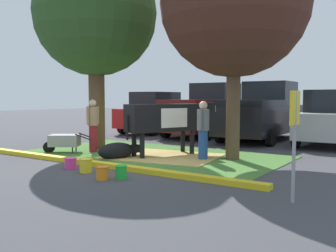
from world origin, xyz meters
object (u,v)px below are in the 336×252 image
Objects in this scene: shade_tree_left at (96,15)px; bucket_yellow at (86,165)px; sedan_red at (155,113)px; shade_tree_right at (234,3)px; parking_sign at (295,124)px; bucket_pink at (70,163)px; pickup_truck_black at (263,113)px; bucket_green at (121,172)px; wheelbarrow at (64,141)px; bucket_orange at (102,173)px; pickup_truck_maroon at (207,111)px; person_handler at (93,124)px; cow_holstein at (167,118)px; calf_lying at (117,151)px; person_visitor_near at (203,129)px; sedan_blue at (333,118)px.

bucket_yellow is at bearing -48.77° from shade_tree_left.
shade_tree_left is at bearing -72.99° from sedan_red.
shade_tree_right reaches higher than parking_sign.
bucket_pink is 8.96m from pickup_truck_black.
bucket_green is at bearing -57.84° from sedan_red.
wheelbarrow is 7.85m from parking_sign.
bucket_orange is at bearing -29.95° from wheelbarrow.
pickup_truck_black is at bearing -6.10° from pickup_truck_maroon.
pickup_truck_maroon reaches higher than wheelbarrow.
pickup_truck_maroon reaches higher than bucket_pink.
pickup_truck_maroon is at bearing 86.12° from person_handler.
bucket_green is (3.37, -2.51, -0.75)m from person_handler.
shade_tree_left is 5.74m from bucket_pink.
bucket_pink is at bearing -128.17° from shade_tree_right.
shade_tree_left is at bearing 131.23° from bucket_yellow.
parking_sign reaches higher than wheelbarrow.
bucket_green is 9.00m from pickup_truck_black.
sedan_red reaches higher than cow_holstein.
bucket_yellow is 10.17m from sedan_red.
shade_tree_left is 20.12× the size of bucket_yellow.
wheelbarrow is (-2.22, -0.02, 0.15)m from calf_lying.
bucket_pink is at bearing 162.98° from bucket_orange.
person_handler reaches higher than wheelbarrow.
pickup_truck_maroon is at bearing 80.30° from shade_tree_left.
pickup_truck_black reaches higher than bucket_yellow.
bucket_green is (1.02, -3.22, -0.98)m from cow_holstein.
cow_holstein is 1.81× the size of person_visitor_near.
pickup_truck_maroon is (-1.77, 9.17, 0.94)m from bucket_yellow.
wheelbarrow is (-0.66, -0.63, -0.52)m from person_handler.
bucket_green is 0.07× the size of sedan_blue.
shade_tree_right is 5.23m from calf_lying.
wheelbarrow is 3.41m from bucket_yellow.
person_visitor_near is at bearing 15.54° from wheelbarrow.
pickup_truck_black is (1.65, 8.76, 0.97)m from bucket_pink.
shade_tree_left is 4.95m from calf_lying.
bucket_pink is (0.00, -1.72, -0.10)m from calf_lying.
calf_lying is 0.25× the size of pickup_truck_black.
person_handler is 0.38× the size of sedan_red.
person_visitor_near is (2.11, 1.18, 0.65)m from calf_lying.
parking_sign is at bearing -52.32° from shade_tree_right.
bucket_pink is (-2.73, -3.47, -4.19)m from shade_tree_right.
calf_lying is 7.47m from pickup_truck_maroon.
bucket_green is (4.03, -1.88, -0.23)m from wheelbarrow.
person_handler is at bearing -52.96° from shade_tree_left.
bucket_orange is (0.74, -3.50, -0.99)m from cow_holstein.
pickup_truck_maroon is at bearing 117.55° from person_visitor_near.
person_visitor_near is 1.11× the size of wheelbarrow.
shade_tree_left is 1.50× the size of sedan_blue.
wheelbarrow is at bearing -160.23° from shade_tree_right.
bucket_yellow is at bearing -69.97° from calf_lying.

